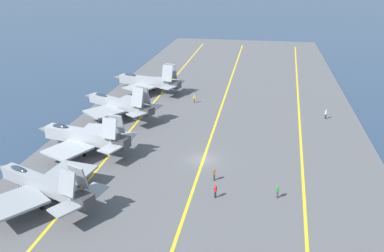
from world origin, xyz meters
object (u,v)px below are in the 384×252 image
at_px(parked_jet_second, 83,136).
at_px(parked_jet_third, 118,104).
at_px(crew_red_vest, 215,191).
at_px(parked_jet_fourth, 147,81).
at_px(crew_yellow_vest, 194,98).
at_px(crew_white_vest, 326,114).
at_px(parked_jet_nearest, 42,184).
at_px(crew_green_vest, 278,191).
at_px(crew_brown_vest, 214,174).

bearing_deg(parked_jet_second, parked_jet_third, -0.46).
distance_m(parked_jet_third, crew_red_vest, 31.92).
bearing_deg(parked_jet_fourth, crew_yellow_vest, -116.82).
bearing_deg(crew_white_vest, crew_yellow_vest, 79.16).
bearing_deg(crew_red_vest, crew_yellow_vest, 13.85).
bearing_deg(parked_jet_nearest, crew_red_vest, -76.11).
distance_m(parked_jet_second, crew_yellow_vest, 28.44).
distance_m(crew_yellow_vest, crew_green_vest, 37.18).
bearing_deg(parked_jet_nearest, parked_jet_fourth, 0.90).
height_order(crew_yellow_vest, crew_white_vest, crew_white_vest).
distance_m(parked_jet_fourth, crew_brown_vest, 41.45).
xyz_separation_m(parked_jet_nearest, crew_white_vest, (34.90, -35.77, -1.61)).
relative_size(crew_yellow_vest, crew_brown_vest, 0.99).
bearing_deg(parked_jet_nearest, crew_brown_vest, -64.49).
height_order(parked_jet_second, parked_jet_fourth, parked_jet_fourth).
distance_m(parked_jet_second, crew_green_vest, 29.31).
relative_size(parked_jet_fourth, crew_green_vest, 9.57).
distance_m(parked_jet_fourth, crew_white_vest, 38.02).
bearing_deg(parked_jet_nearest, crew_white_vest, -45.71).
xyz_separation_m(parked_jet_fourth, crew_red_vest, (-40.71, -20.15, -1.39)).
height_order(parked_jet_third, crew_green_vest, parked_jet_third).
height_order(parked_jet_third, crew_red_vest, parked_jet_third).
relative_size(parked_jet_nearest, parked_jet_second, 1.01).
xyz_separation_m(crew_green_vest, crew_brown_vest, (2.89, 7.97, -0.02)).
relative_size(parked_jet_nearest, crew_green_vest, 9.15).
bearing_deg(crew_white_vest, parked_jet_fourth, 73.78).
height_order(parked_jet_nearest, parked_jet_fourth, parked_jet_fourth).
relative_size(parked_jet_nearest, crew_yellow_vest, 9.36).
xyz_separation_m(parked_jet_third, crew_white_vest, (5.88, -37.07, -1.67)).
relative_size(parked_jet_fourth, crew_yellow_vest, 9.79).
relative_size(parked_jet_third, parked_jet_fourth, 0.99).
relative_size(parked_jet_nearest, crew_brown_vest, 9.31).
relative_size(parked_jet_nearest, crew_red_vest, 9.01).
bearing_deg(parked_jet_third, crew_red_vest, -139.42).
bearing_deg(crew_white_vest, crew_green_vest, 162.59).
xyz_separation_m(crew_red_vest, crew_brown_vest, (4.15, 0.67, -0.03)).
relative_size(crew_green_vest, crew_brown_vest, 1.02).
relative_size(parked_jet_second, crew_brown_vest, 9.23).
bearing_deg(crew_green_vest, crew_white_vest, -17.41).
bearing_deg(parked_jet_fourth, crew_green_vest, -145.17).
xyz_separation_m(parked_jet_third, crew_yellow_vest, (10.66, -12.14, -1.70)).
bearing_deg(parked_jet_nearest, parked_jet_second, 5.78).
xyz_separation_m(parked_jet_third, crew_brown_vest, (-20.06, -20.06, -1.70)).
relative_size(parked_jet_second, crew_white_vest, 8.95).
bearing_deg(crew_yellow_vest, crew_green_vest, -154.69).
relative_size(parked_jet_nearest, parked_jet_fourth, 0.96).
relative_size(parked_jet_fourth, crew_red_vest, 9.42).
distance_m(crew_white_vest, crew_brown_vest, 31.02).
bearing_deg(parked_jet_second, crew_red_vest, -113.94).
bearing_deg(crew_white_vest, crew_red_vest, 151.50).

